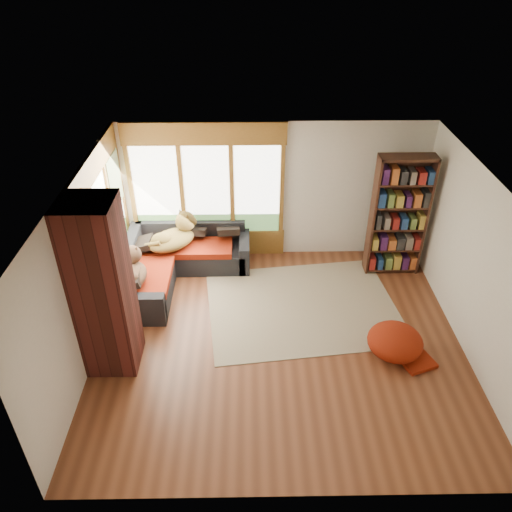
# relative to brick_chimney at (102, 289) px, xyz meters

# --- Properties ---
(floor) EXTENTS (5.50, 5.50, 0.00)m
(floor) POSITION_rel_brick_chimney_xyz_m (2.40, 0.35, -1.30)
(floor) COLOR #592C18
(floor) RESTS_ON ground
(ceiling) EXTENTS (5.50, 5.50, 0.00)m
(ceiling) POSITION_rel_brick_chimney_xyz_m (2.40, 0.35, 1.30)
(ceiling) COLOR white
(wall_back) EXTENTS (5.50, 0.04, 2.60)m
(wall_back) POSITION_rel_brick_chimney_xyz_m (2.40, 2.85, 0.00)
(wall_back) COLOR silver
(wall_back) RESTS_ON ground
(wall_front) EXTENTS (5.50, 0.04, 2.60)m
(wall_front) POSITION_rel_brick_chimney_xyz_m (2.40, -2.15, 0.00)
(wall_front) COLOR silver
(wall_front) RESTS_ON ground
(wall_left) EXTENTS (0.04, 5.00, 2.60)m
(wall_left) POSITION_rel_brick_chimney_xyz_m (-0.35, 0.35, 0.00)
(wall_left) COLOR silver
(wall_left) RESTS_ON ground
(wall_right) EXTENTS (0.04, 5.00, 2.60)m
(wall_right) POSITION_rel_brick_chimney_xyz_m (5.15, 0.35, 0.00)
(wall_right) COLOR silver
(wall_right) RESTS_ON ground
(windows_back) EXTENTS (2.82, 0.10, 1.90)m
(windows_back) POSITION_rel_brick_chimney_xyz_m (1.20, 2.82, 0.05)
(windows_back) COLOR brown
(windows_back) RESTS_ON wall_back
(windows_left) EXTENTS (0.10, 2.62, 1.90)m
(windows_left) POSITION_rel_brick_chimney_xyz_m (-0.32, 1.55, 0.05)
(windows_left) COLOR brown
(windows_left) RESTS_ON wall_left
(roller_blind) EXTENTS (0.03, 0.72, 0.90)m
(roller_blind) POSITION_rel_brick_chimney_xyz_m (-0.29, 2.38, 0.45)
(roller_blind) COLOR gray
(roller_blind) RESTS_ON wall_left
(brick_chimney) EXTENTS (0.70, 0.70, 2.60)m
(brick_chimney) POSITION_rel_brick_chimney_xyz_m (0.00, 0.00, 0.00)
(brick_chimney) COLOR #471914
(brick_chimney) RESTS_ON ground
(sectional_sofa) EXTENTS (2.20, 2.20, 0.80)m
(sectional_sofa) POSITION_rel_brick_chimney_xyz_m (0.45, 2.05, -1.00)
(sectional_sofa) COLOR black
(sectional_sofa) RESTS_ON ground
(area_rug) EXTENTS (3.34, 2.71, 0.01)m
(area_rug) POSITION_rel_brick_chimney_xyz_m (2.83, 1.17, -1.29)
(area_rug) COLOR beige
(area_rug) RESTS_ON ground
(bookshelf) EXTENTS (0.95, 0.32, 2.22)m
(bookshelf) POSITION_rel_brick_chimney_xyz_m (4.54, 2.23, -0.19)
(bookshelf) COLOR #3B1E13
(bookshelf) RESTS_ON ground
(pouf) EXTENTS (0.84, 0.84, 0.44)m
(pouf) POSITION_rel_brick_chimney_xyz_m (4.08, 0.08, -1.07)
(pouf) COLOR maroon
(pouf) RESTS_ON area_rug
(dog_tan) EXTENTS (1.05, 1.03, 0.52)m
(dog_tan) POSITION_rel_brick_chimney_xyz_m (0.63, 2.32, -0.50)
(dog_tan) COLOR brown
(dog_tan) RESTS_ON sectional_sofa
(dog_brindle) EXTENTS (0.52, 0.83, 0.44)m
(dog_brindle) POSITION_rel_brick_chimney_xyz_m (0.05, 1.29, -0.54)
(dog_brindle) COLOR #38241A
(dog_brindle) RESTS_ON sectional_sofa
(throw_pillows) EXTENTS (1.98, 1.68, 0.45)m
(throw_pillows) POSITION_rel_brick_chimney_xyz_m (0.53, 2.10, -0.55)
(throw_pillows) COLOR black
(throw_pillows) RESTS_ON sectional_sofa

